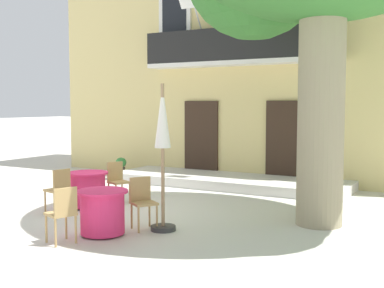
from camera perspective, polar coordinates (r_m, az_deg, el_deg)
ground_plane at (r=10.24m, az=-8.98°, el=-7.79°), size 120.00×120.00×0.00m
building_facade at (r=15.92m, az=8.78°, el=10.17°), size 13.00×5.09×7.50m
entrance_step_platform at (r=13.28m, az=4.15°, el=-4.35°), size 6.49×1.92×0.25m
cafe_table_near_tree at (r=8.41m, az=-10.40°, el=-7.80°), size 0.86×0.86×0.76m
cafe_chair_near_tree_0 at (r=7.98m, az=-14.85°, el=-7.55°), size 0.52×0.52×0.91m
cafe_chair_near_tree_1 at (r=8.70m, az=-5.80°, el=-6.42°), size 0.55×0.55×0.91m
cafe_table_middle at (r=10.68m, az=-12.05°, el=-5.18°), size 0.86×0.86×0.76m
cafe_chair_middle_0 at (r=11.06m, az=-8.71°, el=-4.08°), size 0.53×0.53×0.91m
cafe_chair_middle_1 at (r=10.18m, az=-15.26°, el=-4.94°), size 0.48×0.48×0.91m
cafe_umbrella at (r=8.41m, az=-3.44°, el=1.03°), size 0.44×0.44×2.55m
ground_planter_left at (r=15.12m, az=-8.28°, el=-2.52°), size 0.32×0.32×0.58m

